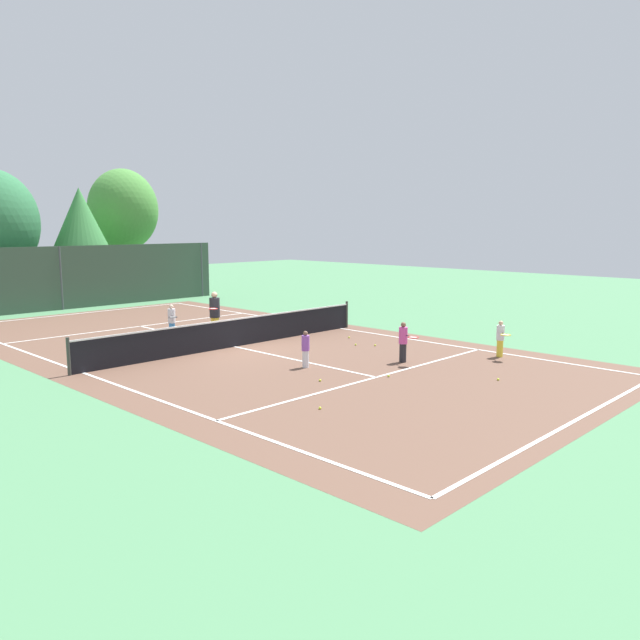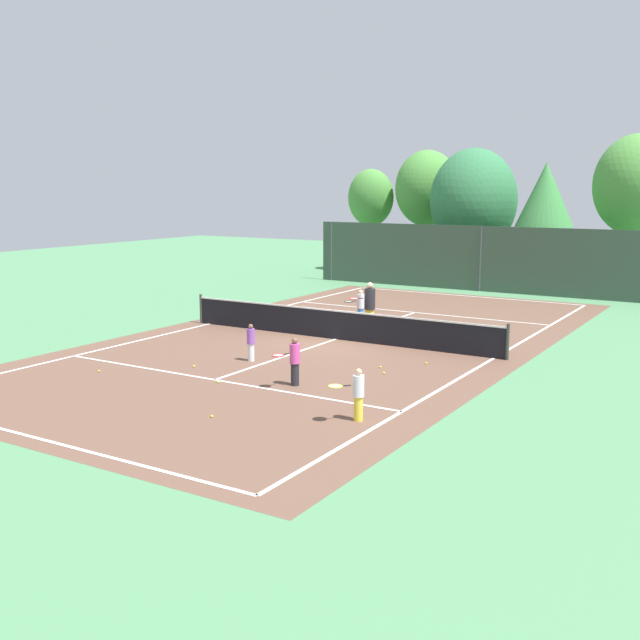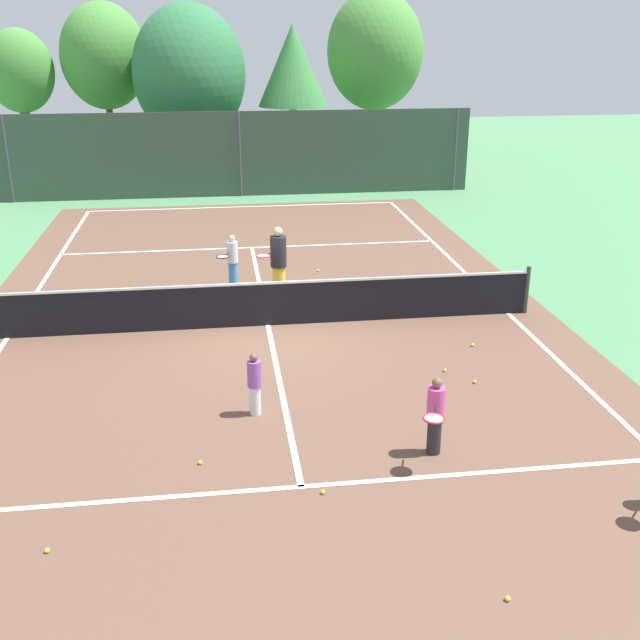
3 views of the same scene
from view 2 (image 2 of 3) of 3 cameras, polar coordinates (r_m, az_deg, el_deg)
name	(u,v)px [view 2 (image 2 of 3)]	position (r m, az deg, el deg)	size (l,w,h in m)	color
ground_plane	(336,339)	(25.49, 1.21, -1.47)	(80.00, 80.00, 0.00)	#4C8456
court_surface	(336,339)	(25.49, 1.21, -1.46)	(13.00, 25.00, 0.01)	brown
tennis_net	(336,324)	(25.39, 1.22, -0.34)	(11.90, 0.10, 1.10)	#333833
perimeter_fence	(480,259)	(37.89, 12.01, 4.55)	(18.00, 0.12, 3.20)	#384C3D
tree_0	(427,189)	(45.00, 8.09, 9.80)	(3.67, 3.85, 7.18)	brown
tree_1	(545,195)	(39.43, 16.66, 9.02)	(2.84, 2.84, 6.28)	brown
tree_2	(371,199)	(46.08, 3.86, 9.13)	(2.84, 2.36, 6.14)	brown
tree_3	(474,201)	(41.85, 11.52, 8.84)	(4.62, 4.85, 7.13)	brown
tree_4	(637,185)	(40.89, 22.81, 9.38)	(4.15, 4.51, 7.66)	brown
player_0	(369,307)	(26.56, 3.76, 1.01)	(0.81, 0.87, 1.79)	yellow
player_1	(251,342)	(22.31, -5.24, -1.68)	(0.24, 0.24, 1.11)	silver
player_2	(357,394)	(16.61, 2.82, -5.58)	(0.73, 0.73, 1.18)	yellow
player_3	(294,361)	(19.48, -1.97, -3.10)	(0.52, 0.85, 1.26)	#232328
player_4	(360,306)	(28.18, 3.04, 1.03)	(0.61, 0.84, 1.30)	#388CD8
ball_crate	(358,327)	(26.72, 2.86, -0.54)	(0.43, 0.34, 0.43)	red
tennis_ball_0	(99,371)	(21.88, -16.37, -3.72)	(0.07, 0.07, 0.07)	#CCE533
tennis_ball_1	(212,416)	(17.14, -8.18, -7.21)	(0.07, 0.07, 0.07)	#CCE533
tennis_ball_2	(218,382)	(20.02, -7.72, -4.67)	(0.07, 0.07, 0.07)	#CCE533
tennis_ball_3	(426,363)	(22.14, 8.03, -3.25)	(0.07, 0.07, 0.07)	#CCE533
tennis_ball_4	(426,326)	(28.06, 7.99, -0.42)	(0.07, 0.07, 0.07)	#CCE533
tennis_ball_5	(194,366)	(21.85, -9.50, -3.47)	(0.07, 0.07, 0.07)	#CCE533
tennis_ball_6	(380,367)	(21.53, 4.58, -3.56)	(0.07, 0.07, 0.07)	#CCE533
tennis_ball_7	(351,330)	(26.92, 2.39, -0.78)	(0.07, 0.07, 0.07)	#CCE533
tennis_ball_8	(384,373)	(20.86, 4.84, -4.01)	(0.07, 0.07, 0.07)	#CCE533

